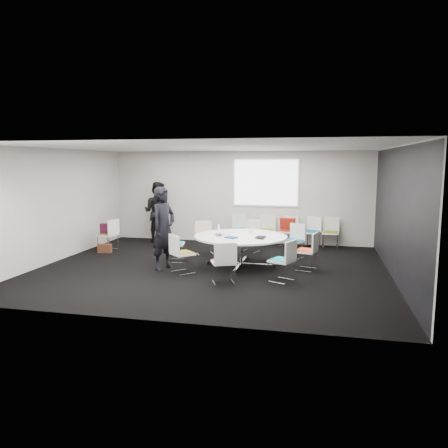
% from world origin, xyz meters
% --- Properties ---
extents(room_shell, '(8.08, 7.08, 2.88)m').
position_xyz_m(room_shell, '(0.09, 0.00, 1.40)').
color(room_shell, black).
rests_on(room_shell, ground).
extents(conference_table, '(2.20, 2.20, 0.73)m').
position_xyz_m(conference_table, '(0.61, 0.41, 0.54)').
color(conference_table, silver).
rests_on(conference_table, ground).
extents(projection_screen, '(1.90, 0.03, 1.35)m').
position_xyz_m(projection_screen, '(0.80, 3.46, 1.85)').
color(projection_screen, white).
rests_on(projection_screen, room_shell).
extents(chair_ring_a, '(0.55, 0.56, 0.88)m').
position_xyz_m(chair_ring_a, '(2.16, 0.32, 0.28)').
color(chair_ring_a, silver).
rests_on(chair_ring_a, ground).
extents(chair_ring_b, '(0.62, 0.61, 0.88)m').
position_xyz_m(chair_ring_b, '(1.78, 1.54, 0.28)').
color(chair_ring_b, silver).
rests_on(chair_ring_b, ground).
extents(chair_ring_c, '(0.58, 0.58, 0.88)m').
position_xyz_m(chair_ring_c, '(0.57, 2.07, 0.28)').
color(chair_ring_c, silver).
rests_on(chair_ring_c, ground).
extents(chair_ring_d, '(0.62, 0.61, 0.88)m').
position_xyz_m(chair_ring_d, '(-0.57, 1.50, 0.28)').
color(chair_ring_d, silver).
rests_on(chair_ring_d, ground).
extents(chair_ring_e, '(0.53, 0.54, 0.88)m').
position_xyz_m(chair_ring_e, '(-1.09, 0.49, 0.28)').
color(chair_ring_e, silver).
rests_on(chair_ring_e, ground).
extents(chair_ring_f, '(0.64, 0.64, 0.88)m').
position_xyz_m(chair_ring_f, '(-0.54, -0.56, 0.28)').
color(chair_ring_f, silver).
rests_on(chair_ring_f, ground).
extents(chair_ring_g, '(0.60, 0.60, 0.88)m').
position_xyz_m(chair_ring_g, '(0.55, -1.20, 0.28)').
color(chair_ring_g, silver).
rests_on(chair_ring_g, ground).
extents(chair_ring_h, '(0.60, 0.60, 0.88)m').
position_xyz_m(chair_ring_h, '(1.70, -0.78, 0.28)').
color(chair_ring_h, silver).
rests_on(chair_ring_h, ground).
extents(chair_back_a, '(0.60, 0.60, 0.88)m').
position_xyz_m(chair_back_a, '(0.10, 3.16, 0.28)').
color(chair_back_a, silver).
rests_on(chair_back_a, ground).
extents(chair_back_b, '(0.49, 0.48, 0.88)m').
position_xyz_m(chair_back_b, '(0.91, 3.16, 0.28)').
color(chair_back_b, silver).
rests_on(chair_back_b, ground).
extents(chair_back_c, '(0.59, 0.58, 0.88)m').
position_xyz_m(chair_back_c, '(1.53, 3.12, 0.28)').
color(chair_back_c, silver).
rests_on(chair_back_c, ground).
extents(chair_back_d, '(0.61, 0.60, 0.88)m').
position_xyz_m(chair_back_d, '(2.19, 3.15, 0.28)').
color(chair_back_d, silver).
rests_on(chair_back_d, ground).
extents(chair_back_e, '(0.50, 0.48, 0.88)m').
position_xyz_m(chair_back_e, '(2.74, 3.14, 0.28)').
color(chair_back_e, silver).
rests_on(chair_back_e, ground).
extents(chair_spare_left, '(0.54, 0.55, 0.88)m').
position_xyz_m(chair_spare_left, '(-3.37, 1.42, 0.28)').
color(chair_spare_left, silver).
rests_on(chair_spare_left, ground).
extents(chair_person_back, '(0.55, 0.54, 0.88)m').
position_xyz_m(chair_person_back, '(-2.50, 3.17, 0.28)').
color(chair_person_back, silver).
rests_on(chair_person_back, ground).
extents(person_main, '(0.68, 0.81, 1.91)m').
position_xyz_m(person_main, '(-1.07, -0.29, 0.95)').
color(person_main, black).
rests_on(person_main, ground).
extents(person_back, '(0.97, 0.79, 1.86)m').
position_xyz_m(person_back, '(-2.50, 3.00, 0.93)').
color(person_back, black).
rests_on(person_back, ground).
extents(laptop, '(0.32, 0.38, 0.03)m').
position_xyz_m(laptop, '(0.12, 0.38, 0.74)').
color(laptop, '#333338').
rests_on(laptop, conference_table).
extents(laptop_lid, '(0.06, 0.30, 0.22)m').
position_xyz_m(laptop_lid, '(0.06, 0.44, 0.86)').
color(laptop_lid, silver).
rests_on(laptop_lid, conference_table).
extents(notebook_black, '(0.24, 0.31, 0.02)m').
position_xyz_m(notebook_black, '(1.10, 0.25, 0.74)').
color(notebook_black, black).
rests_on(notebook_black, conference_table).
extents(tablet_folio, '(0.33, 0.31, 0.03)m').
position_xyz_m(tablet_folio, '(0.45, 0.05, 0.74)').
color(tablet_folio, navy).
rests_on(tablet_folio, conference_table).
extents(papers_right, '(0.36, 0.35, 0.00)m').
position_xyz_m(papers_right, '(1.04, 0.59, 0.73)').
color(papers_right, silver).
rests_on(papers_right, conference_table).
extents(papers_front, '(0.36, 0.31, 0.00)m').
position_xyz_m(papers_front, '(1.35, 0.36, 0.73)').
color(papers_front, white).
rests_on(papers_front, conference_table).
extents(cup, '(0.08, 0.08, 0.09)m').
position_xyz_m(cup, '(0.77, 0.83, 0.78)').
color(cup, white).
rests_on(cup, conference_table).
extents(phone, '(0.16, 0.12, 0.01)m').
position_xyz_m(phone, '(1.13, 0.02, 0.73)').
color(phone, black).
rests_on(phone, conference_table).
extents(maroon_bag, '(0.42, 0.25, 0.28)m').
position_xyz_m(maroon_bag, '(-3.38, 1.42, 0.62)').
color(maroon_bag, '#451229').
rests_on(maroon_bag, chair_spare_left).
extents(brown_bag, '(0.38, 0.21, 0.24)m').
position_xyz_m(brown_bag, '(-3.30, 1.07, 0.12)').
color(brown_bag, '#4A2817').
rests_on(brown_bag, ground).
extents(red_jacket, '(0.46, 0.24, 0.36)m').
position_xyz_m(red_jacket, '(1.53, 2.90, 0.70)').
color(red_jacket, maroon).
rests_on(red_jacket, chair_back_c).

